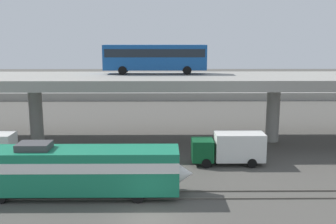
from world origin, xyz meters
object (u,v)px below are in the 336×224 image
Objects in this scene: parked_car_1 at (212,85)px; transit_bus_on_overpass at (155,56)px; train_locomotive at (83,168)px; service_truck_west at (230,148)px; parked_car_5 at (301,85)px; parked_car_3 at (227,87)px; parked_car_2 at (173,85)px; parked_car_0 at (119,87)px; parked_car_4 at (48,86)px.

transit_bus_on_overpass is at bearing -107.73° from parked_car_1.
service_truck_west is at bearing 31.41° from train_locomotive.
train_locomotive is 3.67× the size of parked_car_5.
transit_bus_on_overpass is 2.88× the size of parked_car_1.
service_truck_west is 1.47× the size of parked_car_3.
transit_bus_on_overpass is at bearing 84.98° from parked_car_2.
parked_car_5 is at bearing 56.41° from train_locomotive.
transit_bus_on_overpass is at bearing -55.96° from service_truck_west.
parked_car_5 is (21.98, 44.12, 0.66)m from service_truck_west.
transit_bus_on_overpass is 15.27m from service_truck_west.
parked_car_1 and parked_car_5 have the same top height.
parked_car_3 is at bearing -179.35° from parked_car_0.
parked_car_1 is 0.90× the size of parked_car_3.
transit_bus_on_overpass is at bearing 48.78° from parked_car_5.
train_locomotive is 4.10× the size of parked_car_1.
train_locomotive is 20.39m from transit_bus_on_overpass.
parked_car_3 is (21.42, 0.24, 0.00)m from parked_car_0.
parked_car_0 is (-2.84, 48.91, 0.10)m from train_locomotive.
parked_car_2 is at bearing -179.91° from parked_car_4.
parked_car_5 is at bearing -175.81° from parked_car_0.
parked_car_4 is at bearing -10.48° from parked_car_0.
train_locomotive is at bearing 69.29° from parked_car_3.
train_locomotive is 55.55m from parked_car_1.
parked_car_0 is 21.42m from parked_car_3.
parked_car_0 is at bearing -69.89° from service_truck_west.
parked_car_2 is 0.97× the size of parked_car_4.
service_truck_west is 1.56× the size of parked_car_0.
parked_car_1 and parked_car_4 have the same top height.
parked_car_0 and parked_car_4 have the same top height.
parked_car_3 is at bearing -98.56° from service_truck_west.
service_truck_west is at bearing 95.59° from parked_car_2.
transit_bus_on_overpass is 37.34m from parked_car_1.
parked_car_2 is 0.89× the size of parked_car_5.
parked_car_3 is at bearing 66.35° from transit_bus_on_overpass.
parked_car_4 is (-14.77, 2.73, 0.00)m from parked_car_0.
train_locomotive is 54.56m from parked_car_4.
parked_car_0 and parked_car_5 have the same top height.
parked_car_3 is 1.09× the size of parked_car_4.
service_truck_west reaches higher than parked_car_4.
parked_car_5 is at bearing 48.78° from transit_bus_on_overpass.
train_locomotive is 48.99m from parked_car_0.
parked_car_0 is at bearing -167.50° from parked_car_1.
parked_car_2 is 25.60m from parked_car_4.
parked_car_2 is 26.30m from parked_car_5.
parked_car_4 and parked_car_5 have the same top height.
parked_car_2 and parked_car_3 have the same top height.
parked_car_1 is (19.04, 4.22, -0.00)m from parked_car_0.
parked_car_2 is 0.89× the size of parked_car_3.
service_truck_west is at bearing 124.15° from parked_car_4.
parked_car_0 is 15.02m from parked_car_4.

